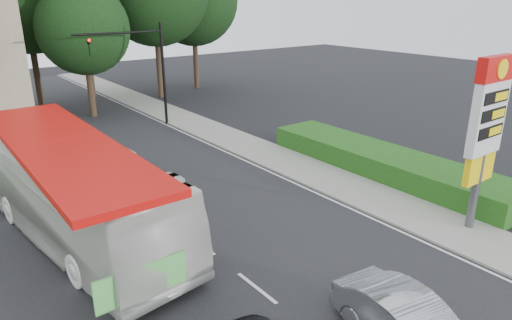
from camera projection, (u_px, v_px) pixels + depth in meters
road_surface at (149, 204)px, 20.55m from camera, size 14.00×80.00×0.02m
sidewalk_right at (290, 163)px, 25.39m from camera, size 3.00×80.00×0.12m
hedge at (384, 162)px, 23.93m from camera, size 3.00×14.00×1.20m
gas_station_pylon at (487, 122)px, 16.83m from camera, size 2.10×0.45×6.85m
traffic_signal_mast at (145, 61)px, 31.21m from camera, size 6.10×0.35×7.20m
monument at (3, 54)px, 31.16m from camera, size 3.00×3.00×10.05m
tree_monument_right at (81, 9)px, 32.95m from camera, size 6.72×6.72×13.20m
transit_bus at (68, 189)px, 17.40m from camera, size 4.83×13.87×3.78m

